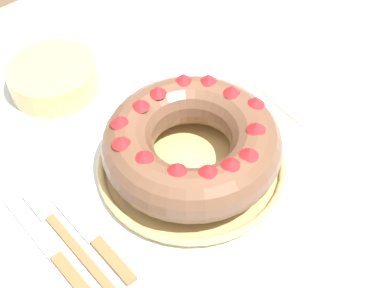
{
  "coord_description": "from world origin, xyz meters",
  "views": [
    {
      "loc": [
        -0.31,
        -0.36,
        1.35
      ],
      "look_at": [
        0.02,
        0.02,
        0.78
      ],
      "focal_mm": 50.0,
      "sensor_mm": 36.0,
      "label": 1
    }
  ],
  "objects_px": {
    "bundt_cake": "(192,143)",
    "serving_knife": "(58,258)",
    "side_bowl": "(54,77)",
    "fork": "(61,231)",
    "cake_knife": "(97,242)",
    "serving_dish": "(192,165)",
    "napkin": "(315,84)"
  },
  "relations": [
    {
      "from": "serving_dish",
      "to": "side_bowl",
      "type": "distance_m",
      "value": 0.3
    },
    {
      "from": "fork",
      "to": "cake_knife",
      "type": "xyz_separation_m",
      "value": [
        0.03,
        -0.05,
        0.0
      ]
    },
    {
      "from": "serving_dish",
      "to": "cake_knife",
      "type": "xyz_separation_m",
      "value": [
        -0.18,
        -0.01,
        -0.01
      ]
    },
    {
      "from": "fork",
      "to": "serving_knife",
      "type": "xyz_separation_m",
      "value": [
        -0.03,
        -0.03,
        0.0
      ]
    },
    {
      "from": "side_bowl",
      "to": "serving_knife",
      "type": "bearing_deg",
      "value": -121.41
    },
    {
      "from": "serving_dish",
      "to": "fork",
      "type": "bearing_deg",
      "value": 170.69
    },
    {
      "from": "serving_dish",
      "to": "serving_knife",
      "type": "xyz_separation_m",
      "value": [
        -0.23,
        0.0,
        -0.01
      ]
    },
    {
      "from": "bundt_cake",
      "to": "napkin",
      "type": "height_order",
      "value": "bundt_cake"
    },
    {
      "from": "bundt_cake",
      "to": "napkin",
      "type": "xyz_separation_m",
      "value": [
        0.29,
        -0.0,
        -0.05
      ]
    },
    {
      "from": "fork",
      "to": "serving_knife",
      "type": "distance_m",
      "value": 0.04
    },
    {
      "from": "serving_dish",
      "to": "bundt_cake",
      "type": "xyz_separation_m",
      "value": [
        0.0,
        0.0,
        0.05
      ]
    },
    {
      "from": "bundt_cake",
      "to": "napkin",
      "type": "relative_size",
      "value": 1.45
    },
    {
      "from": "side_bowl",
      "to": "cake_knife",
      "type": "bearing_deg",
      "value": -112.3
    },
    {
      "from": "serving_dish",
      "to": "serving_knife",
      "type": "bearing_deg",
      "value": 179.63
    },
    {
      "from": "cake_knife",
      "to": "napkin",
      "type": "relative_size",
      "value": 1.03
    },
    {
      "from": "serving_knife",
      "to": "cake_knife",
      "type": "height_order",
      "value": "same"
    },
    {
      "from": "serving_dish",
      "to": "serving_knife",
      "type": "height_order",
      "value": "serving_dish"
    },
    {
      "from": "side_bowl",
      "to": "napkin",
      "type": "distance_m",
      "value": 0.45
    },
    {
      "from": "napkin",
      "to": "bundt_cake",
      "type": "bearing_deg",
      "value": 179.67
    },
    {
      "from": "cake_knife",
      "to": "side_bowl",
      "type": "xyz_separation_m",
      "value": [
        0.12,
        0.3,
        0.02
      ]
    },
    {
      "from": "bundt_cake",
      "to": "serving_knife",
      "type": "height_order",
      "value": "bundt_cake"
    },
    {
      "from": "serving_knife",
      "to": "cake_knife",
      "type": "relative_size",
      "value": 1.27
    },
    {
      "from": "cake_knife",
      "to": "serving_knife",
      "type": "bearing_deg",
      "value": 162.67
    },
    {
      "from": "cake_knife",
      "to": "napkin",
      "type": "xyz_separation_m",
      "value": [
        0.47,
        0.01,
        -0.0
      ]
    },
    {
      "from": "serving_dish",
      "to": "napkin",
      "type": "bearing_deg",
      "value": -0.32
    },
    {
      "from": "serving_knife",
      "to": "side_bowl",
      "type": "relative_size",
      "value": 1.53
    },
    {
      "from": "napkin",
      "to": "cake_knife",
      "type": "bearing_deg",
      "value": -178.73
    },
    {
      "from": "bundt_cake",
      "to": "cake_knife",
      "type": "bearing_deg",
      "value": -176.22
    },
    {
      "from": "bundt_cake",
      "to": "side_bowl",
      "type": "bearing_deg",
      "value": 101.11
    },
    {
      "from": "bundt_cake",
      "to": "serving_knife",
      "type": "bearing_deg",
      "value": 179.65
    },
    {
      "from": "serving_knife",
      "to": "napkin",
      "type": "xyz_separation_m",
      "value": [
        0.52,
        -0.0,
        -0.0
      ]
    },
    {
      "from": "fork",
      "to": "side_bowl",
      "type": "height_order",
      "value": "side_bowl"
    }
  ]
}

